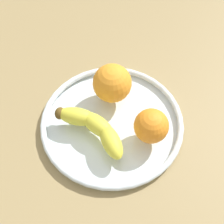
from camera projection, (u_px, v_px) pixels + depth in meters
ground_plane at (112, 130)px, 67.68cm from camera, size 139.62×139.62×4.00cm
fruit_bowl at (112, 123)px, 65.25cm from camera, size 28.28×28.28×1.80cm
banana at (94, 127)px, 61.71cm from camera, size 17.11×6.76×3.43cm
orange_front_left at (112, 83)px, 64.69cm from camera, size 7.77×7.77×7.77cm
orange_back_left at (151, 126)px, 60.02cm from camera, size 6.51×6.51×6.51cm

